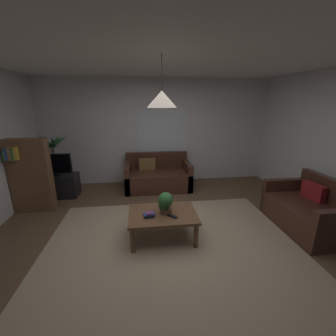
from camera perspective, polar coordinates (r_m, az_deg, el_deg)
floor at (r=3.54m, az=0.63°, el=-18.12°), size 5.66×5.25×0.02m
rug at (r=3.37m, az=1.11°, el=-19.85°), size 3.68×2.89×0.01m
wall_back at (r=5.59m, az=-3.02°, el=9.38°), size 5.78×0.06×2.59m
ceiling at (r=2.96m, az=0.81°, el=28.12°), size 5.66×5.25×0.02m
window_pane at (r=5.57m, az=-1.38°, el=9.51°), size 1.22×0.01×1.05m
couch_under_window at (r=5.31m, az=-2.73°, el=-2.36°), size 1.54×0.88×0.82m
couch_right_side at (r=4.36m, az=33.10°, el=-9.67°), size 0.88×1.35×0.82m
coffee_table at (r=3.36m, az=-1.38°, el=-12.78°), size 1.01×0.69×0.42m
book_on_table_0 at (r=3.25m, az=-4.90°, el=-12.40°), size 0.14×0.09×0.03m
book_on_table_1 at (r=3.24m, az=-4.93°, el=-11.99°), size 0.18×0.14×0.02m
book_on_table_2 at (r=3.22m, az=-4.84°, el=-11.68°), size 0.12×0.10×0.02m
remote_on_table_0 at (r=3.24m, az=1.13°, el=-12.48°), size 0.15×0.15×0.02m
potted_plant_on_table at (r=3.25m, az=-0.74°, el=-9.05°), size 0.22×0.23×0.34m
tv_stand at (r=5.41m, az=-27.11°, el=-4.18°), size 0.90×0.44×0.50m
tv at (r=5.25m, az=-27.90°, el=0.79°), size 0.76×0.16×0.48m
potted_palm_corner at (r=5.78m, az=-27.42°, el=0.76°), size 0.82×0.96×1.39m
bookshelf_corner at (r=4.80m, az=-32.32°, el=-1.61°), size 0.70×0.31×1.40m
pendant_lamp at (r=2.92m, az=-1.62°, el=17.61°), size 0.39×0.39×0.63m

